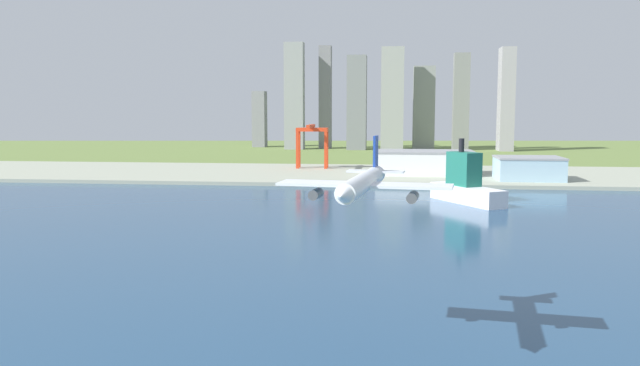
{
  "coord_description": "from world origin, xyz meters",
  "views": [
    {
      "loc": [
        10.58,
        24.68,
        48.18
      ],
      "look_at": [
        -11.37,
        216.46,
        26.03
      ],
      "focal_mm": 35.92,
      "sensor_mm": 36.0,
      "label": 1
    }
  ],
  "objects_px": {
    "airplane_landing": "(363,184)",
    "ferry_boat": "(466,185)",
    "port_crane_red": "(312,137)",
    "warehouse_main": "(424,162)",
    "warehouse_annex": "(528,168)"
  },
  "relations": [
    {
      "from": "warehouse_main",
      "to": "airplane_landing",
      "type": "bearing_deg",
      "value": -94.76
    },
    {
      "from": "ferry_boat",
      "to": "warehouse_main",
      "type": "height_order",
      "value": "ferry_boat"
    },
    {
      "from": "airplane_landing",
      "to": "port_crane_red",
      "type": "relative_size",
      "value": 1.14
    },
    {
      "from": "ferry_boat",
      "to": "airplane_landing",
      "type": "bearing_deg",
      "value": -101.68
    },
    {
      "from": "warehouse_annex",
      "to": "ferry_boat",
      "type": "bearing_deg",
      "value": -118.14
    },
    {
      "from": "ferry_boat",
      "to": "port_crane_red",
      "type": "relative_size",
      "value": 1.38
    },
    {
      "from": "warehouse_annex",
      "to": "airplane_landing",
      "type": "bearing_deg",
      "value": -107.16
    },
    {
      "from": "airplane_landing",
      "to": "ferry_boat",
      "type": "relative_size",
      "value": 0.82
    },
    {
      "from": "airplane_landing",
      "to": "ferry_boat",
      "type": "distance_m",
      "value": 216.48
    },
    {
      "from": "port_crane_red",
      "to": "warehouse_annex",
      "type": "relative_size",
      "value": 0.83
    },
    {
      "from": "ferry_boat",
      "to": "warehouse_main",
      "type": "distance_m",
      "value": 124.52
    },
    {
      "from": "ferry_boat",
      "to": "port_crane_red",
      "type": "distance_m",
      "value": 190.02
    },
    {
      "from": "airplane_landing",
      "to": "port_crane_red",
      "type": "bearing_deg",
      "value": 98.77
    },
    {
      "from": "airplane_landing",
      "to": "port_crane_red",
      "type": "height_order",
      "value": "airplane_landing"
    },
    {
      "from": "port_crane_red",
      "to": "warehouse_annex",
      "type": "xyz_separation_m",
      "value": [
        151.53,
        -65.19,
        -17.18
      ]
    }
  ]
}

